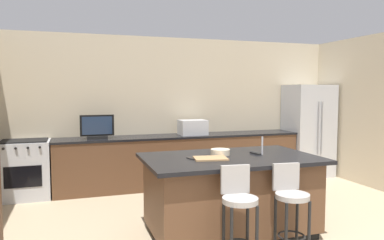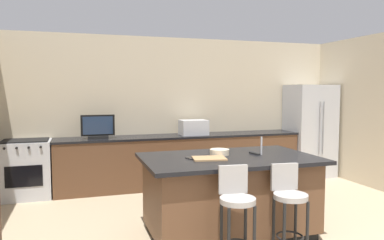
{
  "view_description": "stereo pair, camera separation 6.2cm",
  "coord_description": "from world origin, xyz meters",
  "views": [
    {
      "loc": [
        -1.9,
        -1.91,
        1.7
      ],
      "look_at": [
        -0.22,
        3.21,
        1.27
      ],
      "focal_mm": 34.29,
      "sensor_mm": 36.0,
      "label": 1
    },
    {
      "loc": [
        -1.84,
        -1.92,
        1.7
      ],
      "look_at": [
        -0.22,
        3.21,
        1.27
      ],
      "focal_mm": 34.29,
      "sensor_mm": 36.0,
      "label": 2
    }
  ],
  "objects": [
    {
      "name": "kitchen_island",
      "position": [
        -0.14,
        2.0,
        0.47
      ],
      "size": [
        2.03,
        1.24,
        0.93
      ],
      "color": "black",
      "rests_on": "ground_plane"
    },
    {
      "name": "cell_phone",
      "position": [
        -0.61,
        2.0,
        0.93
      ],
      "size": [
        0.11,
        0.16,
        0.01
      ],
      "primitive_type": "cube",
      "rotation": [
        0.0,
        0.0,
        0.31
      ],
      "color": "black",
      "rests_on": "kitchen_island"
    },
    {
      "name": "cutting_board",
      "position": [
        -0.42,
        1.92,
        0.94
      ],
      "size": [
        0.41,
        0.33,
        0.02
      ],
      "primitive_type": "cube",
      "rotation": [
        0.0,
        0.0,
        -0.17
      ],
      "color": "#A87F51",
      "rests_on": "kitchen_island"
    },
    {
      "name": "fruit_bowl",
      "position": [
        -0.21,
        2.14,
        0.96
      ],
      "size": [
        0.23,
        0.23,
        0.07
      ],
      "primitive_type": "cylinder",
      "color": "beige",
      "rests_on": "kitchen_island"
    },
    {
      "name": "sink_faucet_island",
      "position": [
        0.28,
        2.0,
        1.04
      ],
      "size": [
        0.02,
        0.02,
        0.22
      ],
      "primitive_type": "cylinder",
      "color": "#B2B2B7",
      "rests_on": "kitchen_island"
    },
    {
      "name": "sink_faucet_back",
      "position": [
        0.06,
        4.43,
        1.03
      ],
      "size": [
        0.02,
        0.02,
        0.24
      ],
      "primitive_type": "cylinder",
      "color": "#B2B2B7",
      "rests_on": "counter_back"
    },
    {
      "name": "tv_remote",
      "position": [
        0.22,
        2.06,
        0.94
      ],
      "size": [
        0.08,
        0.18,
        0.02
      ],
      "primitive_type": "cube",
      "rotation": [
        0.0,
        0.0,
        0.2
      ],
      "color": "black",
      "rests_on": "kitchen_island"
    },
    {
      "name": "wall_back",
      "position": [
        0.0,
        4.71,
        1.34
      ],
      "size": [
        6.63,
        0.12,
        2.67
      ],
      "primitive_type": "cube",
      "color": "beige",
      "rests_on": "ground_plane"
    },
    {
      "name": "refrigerator",
      "position": [
        2.58,
        4.29,
        0.91
      ],
      "size": [
        0.85,
        0.73,
        1.81
      ],
      "color": "#B7BABF",
      "rests_on": "ground_plane"
    },
    {
      "name": "range_oven",
      "position": [
        -2.62,
        4.33,
        0.46
      ],
      "size": [
        0.76,
        0.63,
        0.93
      ],
      "color": "#B7BABF",
      "rests_on": "ground_plane"
    },
    {
      "name": "tv_monitor",
      "position": [
        -1.51,
        4.28,
        1.09
      ],
      "size": [
        0.55,
        0.16,
        0.4
      ],
      "color": "black",
      "rests_on": "counter_back"
    },
    {
      "name": "counter_back",
      "position": [
        -0.05,
        4.33,
        0.45
      ],
      "size": [
        4.39,
        0.62,
        0.91
      ],
      "color": "brown",
      "rests_on": "ground_plane"
    },
    {
      "name": "bar_stool_left",
      "position": [
        -0.42,
        1.19,
        0.59
      ],
      "size": [
        0.34,
        0.35,
        0.98
      ],
      "rotation": [
        0.0,
        0.0,
        -0.11
      ],
      "color": "gray",
      "rests_on": "ground_plane"
    },
    {
      "name": "microwave",
      "position": [
        0.16,
        4.33,
        1.04
      ],
      "size": [
        0.48,
        0.36,
        0.27
      ],
      "primitive_type": "cube",
      "color": "#B7BABF",
      "rests_on": "counter_back"
    },
    {
      "name": "bar_stool_right",
      "position": [
        0.18,
        1.23,
        0.57
      ],
      "size": [
        0.34,
        0.35,
        0.95
      ],
      "rotation": [
        0.0,
        0.0,
        -0.11
      ],
      "color": "gray",
      "rests_on": "ground_plane"
    }
  ]
}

